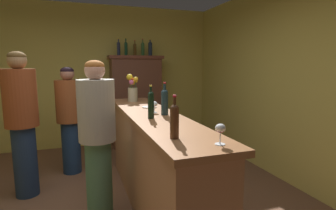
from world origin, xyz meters
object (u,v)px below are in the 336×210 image
wine_bottle_syrah (151,104)px  patron_tall (70,116)px  display_bottle_left (119,48)px  patron_in_navy (97,135)px  bar_counter (153,161)px  wine_bottle_rose (165,100)px  cheese_plate (149,107)px  wine_bottle_merlot (174,119)px  wine_glass_front (154,105)px  display_bottle_center (135,49)px  wine_glass_rear (220,130)px  display_bottle_midleft (126,48)px  display_cabinet (136,99)px  patron_redhead (22,119)px  flower_arrangement (132,89)px  display_bottle_midright (143,48)px  display_bottle_right (150,48)px  wine_glass_mid (134,93)px

wine_bottle_syrah → patron_tall: size_ratio=0.21×
display_bottle_left → patron_in_navy: 2.69m
bar_counter → wine_bottle_rose: size_ratio=8.09×
cheese_plate → wine_bottle_merlot: bearing=-97.7°
wine_glass_front → display_bottle_center: bearing=83.0°
wine_glass_rear → display_bottle_midleft: (0.03, 3.61, 0.74)m
display_bottle_center → display_cabinet: bearing=0.0°
display_cabinet → display_bottle_midleft: 1.01m
cheese_plate → display_bottle_left: (-0.07, 1.96, 0.83)m
bar_counter → display_cabinet: bearing=82.2°
display_cabinet → patron_redhead: (-1.73, -1.62, 0.04)m
bar_counter → wine_bottle_rose: (0.10, -0.10, 0.68)m
bar_counter → display_cabinet: (0.32, 2.38, 0.38)m
display_cabinet → display_bottle_midleft: bearing=180.0°
flower_arrangement → wine_glass_rear: bearing=-86.7°
wine_bottle_merlot → flower_arrangement: size_ratio=0.80×
display_bottle_midright → display_bottle_right: size_ratio=1.01×
display_cabinet → wine_glass_rear: size_ratio=12.56×
wine_glass_mid → wine_glass_rear: 2.43m
display_bottle_center → wine_bottle_rose: bearing=-95.0°
display_cabinet → display_bottle_midright: bearing=0.0°
display_bottle_midleft → display_bottle_midright: bearing=0.0°
display_bottle_midright → display_bottle_right: bearing=0.0°
bar_counter → patron_in_navy: 0.69m
display_bottle_midleft → patron_tall: display_bottle_midleft is taller
wine_bottle_merlot → display_bottle_center: size_ratio=1.08×
wine_bottle_syrah → cheese_plate: size_ratio=1.84×
patron_in_navy → wine_glass_mid: bearing=44.8°
wine_bottle_merlot → wine_bottle_syrah: bearing=87.7°
wine_bottle_merlot → display_bottle_right: bearing=77.6°
wine_glass_rear → cheese_plate: (-0.05, 1.64, -0.10)m
wine_bottle_rose → display_bottle_right: bearing=78.1°
wine_glass_mid → patron_in_navy: (-0.64, -1.24, -0.28)m
patron_redhead → patron_in_navy: 1.15m
display_bottle_midleft → wine_glass_rear: bearing=-90.5°
display_cabinet → flower_arrangement: size_ratio=4.47×
wine_bottle_rose → wine_glass_front: (-0.07, 0.16, -0.06)m
wine_bottle_syrah → display_bottle_center: size_ratio=1.14×
wine_bottle_rose → wine_glass_front: bearing=112.3°
wine_glass_front → display_bottle_left: (-0.03, 2.32, 0.75)m
display_cabinet → display_bottle_right: size_ratio=5.49×
wine_glass_front → patron_redhead: bearing=153.9°
flower_arrangement → cheese_plate: bearing=-82.2°
display_bottle_midleft → wine_bottle_rose: bearing=-91.1°
wine_glass_mid → display_bottle_right: bearing=64.0°
display_cabinet → patron_redhead: size_ratio=1.01×
wine_bottle_merlot → bar_counter: bearing=83.4°
display_cabinet → wine_bottle_syrah: display_cabinet is taller
display_bottle_midleft → patron_redhead: bearing=-133.9°
cheese_plate → patron_in_navy: (-0.67, -0.46, -0.18)m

